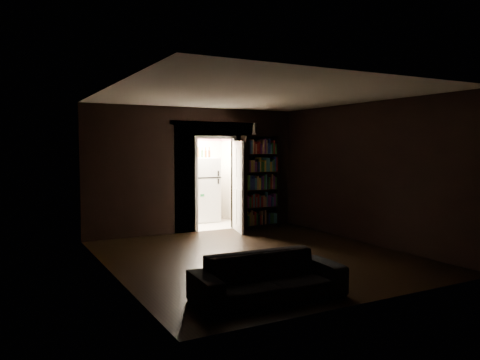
# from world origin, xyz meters

# --- Properties ---
(ground) EXTENTS (5.50, 5.50, 0.00)m
(ground) POSITION_xyz_m (0.00, 0.00, 0.00)
(ground) COLOR black
(ground) RESTS_ON ground
(room_walls) EXTENTS (5.02, 5.61, 2.84)m
(room_walls) POSITION_xyz_m (-0.01, 1.07, 1.68)
(room_walls) COLOR black
(room_walls) RESTS_ON ground
(kitchen_alcove) EXTENTS (2.20, 1.80, 2.60)m
(kitchen_alcove) POSITION_xyz_m (0.50, 3.87, 1.21)
(kitchen_alcove) COLOR beige
(kitchen_alcove) RESTS_ON ground
(sofa) EXTENTS (1.97, 0.94, 0.74)m
(sofa) POSITION_xyz_m (-1.04, -2.05, 0.37)
(sofa) COLOR black
(sofa) RESTS_ON ground
(bookshelf) EXTENTS (0.95, 0.50, 2.20)m
(bookshelf) POSITION_xyz_m (1.58, 2.59, 1.10)
(bookshelf) COLOR black
(bookshelf) RESTS_ON ground
(refrigerator) EXTENTS (0.78, 0.73, 1.65)m
(refrigerator) POSITION_xyz_m (0.73, 4.03, 0.82)
(refrigerator) COLOR silver
(refrigerator) RESTS_ON ground
(door) EXTENTS (0.26, 0.84, 2.05)m
(door) POSITION_xyz_m (0.86, 2.32, 1.02)
(door) COLOR white
(door) RESTS_ON ground
(figurine) EXTENTS (0.10, 0.10, 0.28)m
(figurine) POSITION_xyz_m (1.39, 2.52, 2.34)
(figurine) COLOR silver
(figurine) RESTS_ON bookshelf
(bottles) EXTENTS (0.64, 0.34, 0.27)m
(bottles) POSITION_xyz_m (0.66, 3.99, 1.78)
(bottles) COLOR black
(bottles) RESTS_ON refrigerator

